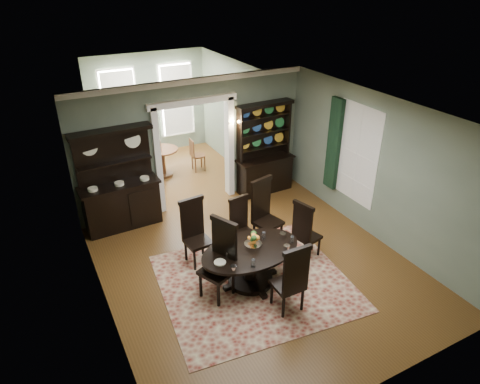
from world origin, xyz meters
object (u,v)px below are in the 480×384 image
at_px(sideboard, 120,194).
at_px(parlor_table, 163,158).
at_px(welsh_dresser, 264,160).
at_px(dining_table, 251,259).

xyz_separation_m(sideboard, parlor_table, (1.62, 2.01, -0.27)).
bearing_deg(welsh_dresser, parlor_table, 133.10).
xyz_separation_m(dining_table, welsh_dresser, (2.06, 3.03, 0.32)).
bearing_deg(parlor_table, welsh_dresser, -45.17).
distance_m(welsh_dresser, parlor_table, 2.84).
bearing_deg(sideboard, welsh_dresser, -1.78).
height_order(sideboard, parlor_table, sideboard).
height_order(dining_table, sideboard, sideboard).
distance_m(dining_table, parlor_table, 5.03).
bearing_deg(sideboard, parlor_table, 49.26).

